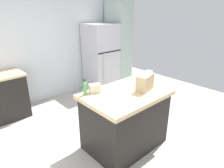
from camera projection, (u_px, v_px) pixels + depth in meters
The scene contains 8 objects.
ground at pixel (121, 144), 3.23m from camera, with size 6.86×6.86×0.00m, color #ADA89E.
back_wall at pixel (43, 44), 4.47m from camera, with size 5.71×0.13×2.63m.
kitchen_island at pixel (125, 119), 3.07m from camera, with size 1.24×0.89×0.91m.
refrigerator at pixel (101, 58), 5.18m from camera, with size 0.76×0.73×1.71m.
tall_cabinet at pixel (118, 44), 5.47m from camera, with size 0.46×0.66×2.27m.
shopping_bag at pixel (145, 82), 2.96m from camera, with size 0.35×0.23×0.29m.
small_box at pixel (95, 88), 2.89m from camera, with size 0.16×0.10×0.13m, color beige.
bottle at pixel (85, 88), 2.80m from camera, with size 0.06×0.06×0.24m.
Camera 1 is at (-1.89, -1.87, 2.09)m, focal length 31.76 mm.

